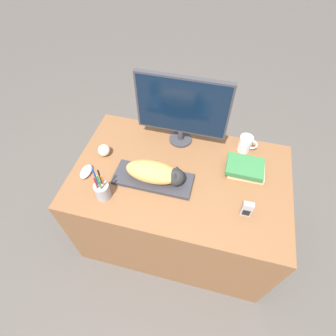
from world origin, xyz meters
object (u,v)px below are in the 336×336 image
object	(u,v)px
keyboard	(153,179)
coffee_mug	(246,144)
pen_cup	(102,190)
monitor	(182,108)
phone	(247,209)
cat	(157,173)
baseball	(104,150)
book_stack	(245,169)
computer_mouse	(86,172)

from	to	relation	value
keyboard	coffee_mug	distance (m)	0.62
keyboard	coffee_mug	xyz separation A→B (m)	(0.49, 0.37, 0.04)
pen_cup	monitor	bearing A→B (deg)	58.94
keyboard	phone	xyz separation A→B (m)	(0.53, -0.09, 0.04)
keyboard	cat	world-z (taller)	cat
pen_cup	phone	bearing A→B (deg)	5.97
baseball	pen_cup	bearing A→B (deg)	-68.05
cat	baseball	distance (m)	0.40
pen_cup	book_stack	size ratio (longest dim) A/B	1.04
computer_mouse	phone	bearing A→B (deg)	-2.50
coffee_mug	book_stack	world-z (taller)	coffee_mug
computer_mouse	pen_cup	bearing A→B (deg)	-36.63
coffee_mug	baseball	size ratio (longest dim) A/B	1.59
cat	phone	world-z (taller)	cat
book_stack	baseball	bearing A→B (deg)	-175.20
baseball	book_stack	world-z (taller)	baseball
keyboard	phone	world-z (taller)	phone
monitor	computer_mouse	xyz separation A→B (m)	(-0.48, -0.40, -0.25)
coffee_mug	phone	size ratio (longest dim) A/B	1.16
baseball	phone	bearing A→B (deg)	-13.30
cat	computer_mouse	distance (m)	0.43
coffee_mug	baseball	xyz separation A→B (m)	(-0.84, -0.25, -0.02)
phone	computer_mouse	bearing A→B (deg)	177.50
baseball	book_stack	xyz separation A→B (m)	(0.86, 0.07, -0.00)
computer_mouse	pen_cup	distance (m)	0.21
keyboard	pen_cup	xyz separation A→B (m)	(-0.23, -0.17, 0.04)
pen_cup	phone	distance (m)	0.77
cat	monitor	xyz separation A→B (m)	(0.06, 0.35, 0.19)
keyboard	coffee_mug	world-z (taller)	coffee_mug
monitor	pen_cup	bearing A→B (deg)	-121.06
cat	pen_cup	bearing A→B (deg)	-146.71
keyboard	baseball	xyz separation A→B (m)	(-0.35, 0.12, 0.02)
phone	book_stack	bearing A→B (deg)	94.70
computer_mouse	cat	bearing A→B (deg)	6.74
monitor	coffee_mug	xyz separation A→B (m)	(0.41, 0.02, -0.21)
computer_mouse	phone	xyz separation A→B (m)	(0.93, -0.04, 0.03)
pen_cup	book_stack	distance (m)	0.82
computer_mouse	coffee_mug	distance (m)	0.98
coffee_mug	pen_cup	xyz separation A→B (m)	(-0.72, -0.54, 0.00)
monitor	computer_mouse	size ratio (longest dim) A/B	5.23
coffee_mug	baseball	distance (m)	0.88
pen_cup	baseball	distance (m)	0.31
phone	keyboard	bearing A→B (deg)	170.35
cat	book_stack	distance (m)	0.52
phone	pen_cup	bearing A→B (deg)	-174.03
coffee_mug	phone	xyz separation A→B (m)	(0.04, -0.46, -0.00)
keyboard	computer_mouse	size ratio (longest dim) A/B	4.30
computer_mouse	monitor	bearing A→B (deg)	40.23
phone	baseball	bearing A→B (deg)	166.70
keyboard	book_stack	distance (m)	0.54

